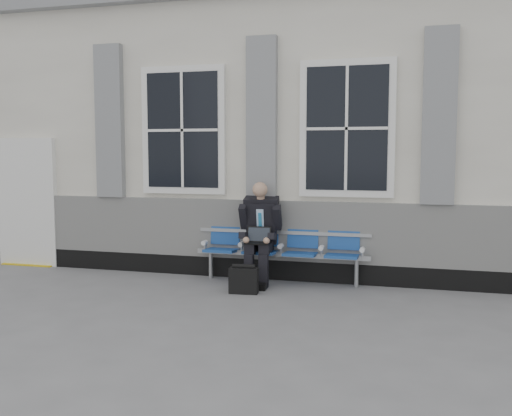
% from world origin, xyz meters
% --- Properties ---
extents(ground, '(70.00, 70.00, 0.00)m').
position_xyz_m(ground, '(0.00, 0.00, 0.00)').
color(ground, slate).
rests_on(ground, ground).
extents(station_building, '(14.40, 4.40, 4.49)m').
position_xyz_m(station_building, '(-0.02, 3.47, 2.22)').
color(station_building, silver).
rests_on(station_building, ground).
extents(bench, '(2.60, 0.47, 0.91)m').
position_xyz_m(bench, '(-0.57, 1.32, 0.55)').
color(bench, '#9EA0A3').
rests_on(bench, ground).
extents(businessman, '(0.63, 0.84, 1.49)m').
position_xyz_m(businessman, '(-0.86, 1.18, 0.80)').
color(businessman, black).
rests_on(businessman, ground).
extents(briefcase, '(0.41, 0.20, 0.40)m').
position_xyz_m(briefcase, '(-0.91, 0.53, 0.19)').
color(briefcase, black).
rests_on(briefcase, ground).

